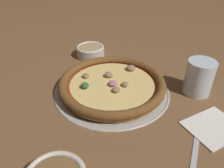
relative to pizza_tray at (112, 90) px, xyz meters
The scene contains 7 objects.
ground_plane 0.00m from the pizza_tray, ahead, with size 3.00×3.00×0.00m, color brown.
pizza_tray is the anchor object (origin of this frame).
pizza 0.02m from the pizza_tray, 82.52° to the left, with size 0.33×0.33×0.04m.
bowl_near 0.26m from the pizza_tray, 93.75° to the left, with size 0.11×0.11×0.04m.
drinking_cup 0.27m from the pizza_tray, 17.86° to the right, with size 0.08×0.08×0.11m.
napkin 0.31m from the pizza_tray, 48.43° to the right, with size 0.15×0.14×0.01m.
fork 0.29m from the pizza_tray, 59.06° to the right, with size 0.13×0.16×0.00m.
Camera 1 is at (-0.16, -0.55, 0.40)m, focal length 35.00 mm.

